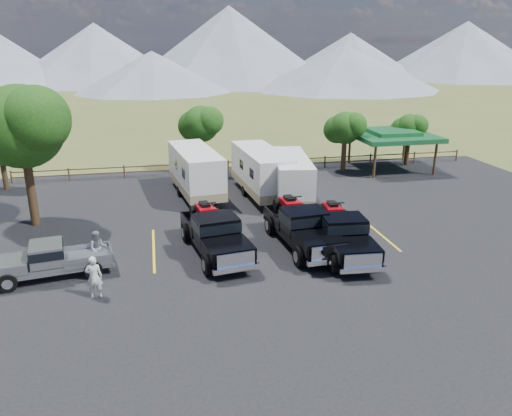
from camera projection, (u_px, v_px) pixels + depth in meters
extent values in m
plane|color=#4C5524|center=(291.00, 274.00, 22.36)|extent=(320.00, 320.00, 0.00)
cube|color=black|center=(275.00, 248.00, 25.14)|extent=(44.00, 34.00, 0.04)
cube|color=yellow|center=(154.00, 249.00, 24.91)|extent=(0.12, 5.50, 0.01)
cube|color=yellow|center=(233.00, 243.00, 25.68)|extent=(0.12, 5.50, 0.01)
cube|color=yellow|center=(307.00, 237.00, 26.44)|extent=(0.12, 5.50, 0.01)
cube|color=yellow|center=(377.00, 232.00, 27.21)|extent=(0.12, 5.50, 0.01)
cylinder|color=#321E13|center=(31.00, 187.00, 27.60)|extent=(0.48, 0.48, 4.48)
sphere|color=#183F0F|center=(22.00, 127.00, 26.53)|extent=(4.48, 4.48, 4.48)
sphere|color=#183F0F|center=(36.00, 119.00, 25.82)|extent=(3.52, 3.52, 3.52)
sphere|color=#183F0F|center=(8.00, 131.00, 27.11)|extent=(3.84, 3.84, 3.84)
cylinder|color=#321E13|center=(344.00, 154.00, 39.42)|extent=(0.39, 0.39, 2.80)
sphere|color=#183F0F|center=(345.00, 128.00, 38.75)|extent=(2.52, 2.52, 2.52)
sphere|color=#183F0F|center=(354.00, 125.00, 38.35)|extent=(1.98, 1.98, 1.98)
sphere|color=#183F0F|center=(337.00, 130.00, 39.08)|extent=(2.16, 2.16, 2.16)
cylinder|color=#321E13|center=(407.00, 150.00, 41.54)|extent=(0.38, 0.38, 2.52)
sphere|color=#183F0F|center=(409.00, 128.00, 40.94)|extent=(2.24, 2.24, 2.24)
sphere|color=#183F0F|center=(417.00, 125.00, 40.58)|extent=(1.76, 1.76, 1.76)
sphere|color=#183F0F|center=(402.00, 129.00, 41.23)|extent=(1.92, 1.92, 1.92)
cylinder|color=#321E13|center=(202.00, 153.00, 39.12)|extent=(0.41, 0.41, 3.08)
sphere|color=#183F0F|center=(201.00, 124.00, 38.38)|extent=(2.80, 2.80, 2.80)
sphere|color=#183F0F|center=(209.00, 121.00, 37.94)|extent=(2.20, 2.20, 2.20)
sphere|color=#183F0F|center=(193.00, 126.00, 38.75)|extent=(2.40, 2.40, 2.40)
cylinder|color=#321E13|center=(4.00, 174.00, 34.71)|extent=(0.36, 0.36, 2.24)
sphere|color=#183F0F|center=(0.00, 150.00, 34.18)|extent=(2.10, 2.10, 2.10)
sphere|color=#183F0F|center=(6.00, 148.00, 33.84)|extent=(1.65, 1.65, 1.65)
cylinder|color=brown|center=(11.00, 177.00, 36.30)|extent=(0.12, 0.12, 1.00)
cylinder|color=brown|center=(69.00, 174.00, 37.07)|extent=(0.12, 0.12, 1.00)
cylinder|color=brown|center=(124.00, 172.00, 37.84)|extent=(0.12, 0.12, 1.00)
cylinder|color=brown|center=(177.00, 169.00, 38.60)|extent=(0.12, 0.12, 1.00)
cylinder|color=brown|center=(228.00, 167.00, 39.37)|extent=(0.12, 0.12, 1.00)
cylinder|color=brown|center=(278.00, 164.00, 40.14)|extent=(0.12, 0.12, 1.00)
cylinder|color=brown|center=(325.00, 162.00, 40.91)|extent=(0.12, 0.12, 1.00)
cylinder|color=brown|center=(370.00, 160.00, 41.67)|extent=(0.12, 0.12, 1.00)
cylinder|color=brown|center=(414.00, 157.00, 42.44)|extent=(0.12, 0.12, 1.00)
cylinder|color=brown|center=(457.00, 155.00, 43.21)|extent=(0.12, 0.12, 1.00)
cube|color=brown|center=(253.00, 166.00, 39.77)|extent=(36.00, 0.06, 0.08)
cube|color=brown|center=(253.00, 161.00, 39.64)|extent=(36.00, 0.06, 0.08)
cylinder|color=brown|center=(375.00, 162.00, 37.42)|extent=(0.20, 0.20, 2.60)
cylinder|color=brown|center=(350.00, 149.00, 42.06)|extent=(0.20, 0.20, 2.60)
cylinder|color=brown|center=(435.00, 159.00, 38.38)|extent=(0.20, 0.20, 2.60)
cylinder|color=brown|center=(404.00, 146.00, 43.02)|extent=(0.20, 0.20, 2.60)
cube|color=#1A5B2F|center=(392.00, 136.00, 39.76)|extent=(6.20, 6.20, 0.35)
cube|color=#1A5B2F|center=(392.00, 132.00, 39.66)|extent=(3.50, 3.50, 0.35)
cone|color=slate|center=(96.00, 53.00, 120.62)|extent=(44.00, 44.00, 14.00)
cone|color=slate|center=(229.00, 45.00, 122.41)|extent=(52.00, 52.00, 18.00)
cone|color=slate|center=(350.00, 56.00, 135.46)|extent=(40.00, 40.00, 12.00)
cone|color=slate|center=(465.00, 50.00, 137.41)|extent=(50.00, 50.00, 15.00)
cone|color=slate|center=(153.00, 71.00, 100.87)|extent=(32.00, 32.00, 8.00)
cone|color=slate|center=(345.00, 68.00, 105.60)|extent=(40.00, 40.00, 9.00)
cube|color=black|center=(216.00, 241.00, 24.22)|extent=(2.87, 6.29, 0.38)
cube|color=black|center=(228.00, 249.00, 22.28)|extent=(2.31, 2.21, 0.53)
cube|color=black|center=(216.00, 227.00, 23.86)|extent=(2.23, 1.95, 1.06)
cube|color=black|center=(216.00, 224.00, 23.81)|extent=(2.28, 2.02, 0.48)
cube|color=black|center=(205.00, 223.00, 25.82)|extent=(2.41, 2.84, 0.59)
cube|color=white|center=(236.00, 260.00, 21.33)|extent=(1.69, 0.35, 0.59)
cube|color=white|center=(236.00, 269.00, 21.41)|extent=(2.09, 0.51, 0.23)
cube|color=white|center=(199.00, 221.00, 27.07)|extent=(2.09, 0.49, 0.23)
cylinder|color=black|center=(207.00, 265.00, 22.08)|extent=(0.46, 1.00, 0.96)
cylinder|color=black|center=(250.00, 258.00, 22.74)|extent=(0.46, 1.00, 0.96)
cylinder|color=black|center=(186.00, 232.00, 25.81)|extent=(0.46, 1.00, 0.96)
cylinder|color=black|center=(223.00, 228.00, 26.48)|extent=(0.46, 1.00, 0.96)
cube|color=maroon|center=(205.00, 209.00, 25.59)|extent=(0.95, 1.48, 0.37)
cube|color=black|center=(205.00, 204.00, 25.51)|extent=(0.54, 0.85, 0.19)
cube|color=maroon|center=(208.00, 211.00, 25.04)|extent=(0.90, 0.50, 0.23)
cylinder|color=black|center=(207.00, 203.00, 25.02)|extent=(0.96, 0.21, 0.06)
cylinder|color=black|center=(199.00, 218.00, 24.98)|extent=(0.37, 0.63, 0.60)
cylinder|color=black|center=(217.00, 216.00, 25.30)|extent=(0.37, 0.63, 0.60)
cylinder|color=black|center=(193.00, 211.00, 26.02)|extent=(0.37, 0.63, 0.60)
cylinder|color=black|center=(211.00, 209.00, 26.34)|extent=(0.37, 0.63, 0.60)
cube|color=black|center=(302.00, 234.00, 25.06)|extent=(2.52, 6.30, 0.39)
cube|color=black|center=(319.00, 242.00, 23.06)|extent=(2.23, 2.12, 0.54)
cube|color=black|center=(304.00, 220.00, 24.70)|extent=(2.17, 1.86, 1.08)
cube|color=black|center=(304.00, 217.00, 24.65)|extent=(2.22, 1.92, 0.48)
cube|color=black|center=(289.00, 216.00, 26.73)|extent=(2.29, 2.76, 0.59)
cube|color=white|center=(329.00, 252.00, 22.08)|extent=(1.73, 0.24, 0.59)
cube|color=white|center=(330.00, 261.00, 22.15)|extent=(2.12, 0.38, 0.24)
cube|color=white|center=(281.00, 215.00, 28.02)|extent=(2.12, 0.36, 0.24)
cylinder|color=black|center=(299.00, 257.00, 22.91)|extent=(0.41, 0.99, 0.97)
cylinder|color=black|center=(339.00, 251.00, 23.47)|extent=(0.41, 0.99, 0.97)
cylinder|color=black|center=(270.00, 225.00, 26.78)|extent=(0.41, 0.99, 0.97)
cylinder|color=black|center=(305.00, 222.00, 27.34)|extent=(0.41, 0.99, 0.97)
cube|color=maroon|center=(289.00, 203.00, 26.50)|extent=(0.88, 1.46, 0.38)
cube|color=black|center=(289.00, 198.00, 26.41)|extent=(0.50, 0.84, 0.19)
cube|color=maroon|center=(293.00, 205.00, 25.93)|extent=(0.89, 0.45, 0.24)
cylinder|color=black|center=(293.00, 197.00, 25.90)|extent=(0.97, 0.15, 0.06)
cylinder|color=black|center=(285.00, 211.00, 25.90)|extent=(0.33, 0.63, 0.60)
cylinder|color=black|center=(302.00, 210.00, 26.16)|extent=(0.33, 0.63, 0.60)
cylinder|color=black|center=(277.00, 205.00, 26.97)|extent=(0.33, 0.63, 0.60)
cylinder|color=black|center=(294.00, 203.00, 27.24)|extent=(0.33, 0.63, 0.60)
cube|color=black|center=(342.00, 241.00, 24.28)|extent=(2.38, 6.11, 0.38)
cube|color=black|center=(355.00, 250.00, 22.27)|extent=(2.15, 2.04, 0.52)
cube|color=black|center=(343.00, 227.00, 23.92)|extent=(2.09, 1.78, 1.05)
cube|color=black|center=(344.00, 224.00, 23.87)|extent=(2.14, 1.85, 0.47)
cube|color=black|center=(332.00, 222.00, 25.97)|extent=(2.20, 2.67, 0.58)
cube|color=white|center=(363.00, 261.00, 21.28)|extent=(1.68, 0.21, 0.58)
cube|color=white|center=(363.00, 270.00, 21.34)|extent=(2.07, 0.35, 0.23)
cube|color=white|center=(325.00, 220.00, 27.26)|extent=(2.06, 0.33, 0.23)
cylinder|color=black|center=(334.00, 263.00, 22.27)|extent=(0.39, 0.97, 0.94)
cylinder|color=black|center=(376.00, 261.00, 22.51)|extent=(0.39, 0.97, 0.94)
cylinder|color=black|center=(312.00, 230.00, 26.18)|extent=(0.39, 0.97, 0.94)
cylinder|color=black|center=(348.00, 228.00, 26.42)|extent=(0.39, 0.97, 0.94)
cube|color=maroon|center=(332.00, 209.00, 25.74)|extent=(0.84, 1.42, 0.37)
cube|color=black|center=(333.00, 204.00, 25.66)|extent=(0.48, 0.82, 0.19)
cube|color=maroon|center=(335.00, 211.00, 25.17)|extent=(0.87, 0.43, 0.23)
cylinder|color=black|center=(335.00, 203.00, 25.15)|extent=(0.95, 0.14, 0.06)
cylinder|color=black|center=(326.00, 217.00, 25.21)|extent=(0.32, 0.61, 0.59)
cylinder|color=black|center=(344.00, 216.00, 25.32)|extent=(0.32, 0.61, 0.59)
cylinder|color=black|center=(320.00, 210.00, 26.29)|extent=(0.32, 0.61, 0.59)
cylinder|color=black|center=(338.00, 209.00, 26.41)|extent=(0.32, 0.61, 0.59)
cube|color=white|center=(196.00, 169.00, 32.97)|extent=(3.24, 7.50, 2.61)
cube|color=gray|center=(196.00, 184.00, 33.30)|extent=(3.27, 7.54, 0.58)
cube|color=black|center=(183.00, 173.00, 30.90)|extent=(0.13, 0.87, 0.58)
cube|color=black|center=(220.00, 170.00, 31.63)|extent=(0.13, 0.87, 0.58)
cylinder|color=black|center=(179.00, 191.00, 33.37)|extent=(0.33, 0.70, 0.68)
cylinder|color=black|center=(211.00, 188.00, 34.05)|extent=(0.33, 0.70, 0.68)
cube|color=black|center=(213.00, 209.00, 29.37)|extent=(0.34, 1.74, 0.10)
cube|color=white|center=(261.00, 169.00, 32.97)|extent=(2.85, 7.34, 2.58)
cube|color=gray|center=(261.00, 184.00, 33.29)|extent=(2.88, 7.38, 0.57)
cube|color=black|center=(251.00, 173.00, 30.95)|extent=(0.09, 0.86, 0.57)
cube|color=black|center=(287.00, 171.00, 31.56)|extent=(0.09, 0.86, 0.57)
cylinder|color=black|center=(244.00, 191.00, 33.42)|extent=(0.29, 0.69, 0.67)
cylinder|color=black|center=(275.00, 188.00, 33.99)|extent=(0.29, 0.69, 0.67)
cube|color=black|center=(283.00, 209.00, 29.35)|extent=(0.25, 1.73, 0.10)
cube|color=white|center=(290.00, 176.00, 31.88)|extent=(3.10, 6.99, 2.43)
cube|color=gray|center=(290.00, 190.00, 32.19)|extent=(3.12, 7.03, 0.54)
cube|color=black|center=(276.00, 179.00, 30.15)|extent=(0.13, 0.80, 0.54)
cube|color=black|center=(312.00, 179.00, 30.27)|extent=(0.13, 0.80, 0.54)
cylinder|color=black|center=(274.00, 195.00, 32.53)|extent=(0.31, 0.66, 0.63)
cylinder|color=black|center=(305.00, 195.00, 32.64)|extent=(0.31, 0.66, 0.63)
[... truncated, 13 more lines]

